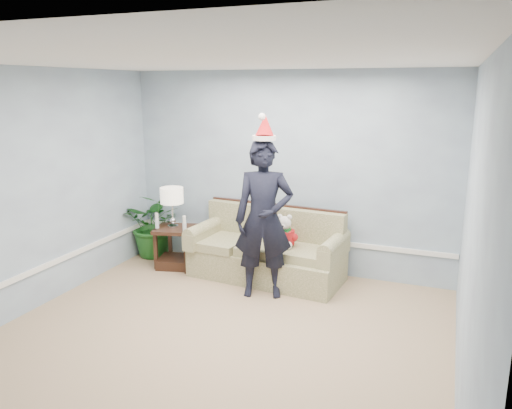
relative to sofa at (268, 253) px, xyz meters
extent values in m
cube|color=tan|center=(0.11, -2.08, -0.34)|extent=(4.50, 5.00, 0.02)
cube|color=white|center=(0.11, -2.08, 2.38)|extent=(4.50, 5.00, 0.02)
cube|color=#A3C0D0|center=(0.11, 0.43, 1.02)|extent=(4.50, 0.02, 2.70)
cube|color=#A3C0D0|center=(-2.15, -2.08, 1.02)|extent=(0.02, 5.00, 2.70)
cube|color=#A3C0D0|center=(2.37, -2.08, 1.02)|extent=(0.02, 5.00, 2.70)
cube|color=white|center=(0.11, 0.40, 0.12)|extent=(4.48, 0.03, 0.06)
cube|color=white|center=(-2.12, -2.08, 0.12)|extent=(0.03, 4.98, 0.06)
cube|color=#57612E|center=(0.00, -0.06, -0.14)|extent=(2.04, 1.01, 0.38)
cube|color=#57612E|center=(-0.61, -0.10, 0.10)|extent=(0.64, 0.72, 0.11)
cube|color=#57612E|center=(0.00, -0.10, 0.10)|extent=(0.64, 0.72, 0.11)
cube|color=#57612E|center=(0.61, -0.10, 0.10)|extent=(0.64, 0.72, 0.11)
cube|color=#57612E|center=(0.00, 0.26, 0.31)|extent=(1.99, 0.35, 0.53)
cube|color=black|center=(0.00, 0.33, 0.58)|extent=(1.98, 0.22, 0.05)
cube|color=#57612E|center=(-0.90, -0.06, 0.16)|extent=(0.24, 0.86, 0.23)
cube|color=#57612E|center=(0.90, -0.06, 0.16)|extent=(0.24, 0.86, 0.23)
cube|color=#371C14|center=(-1.30, -0.11, 0.22)|extent=(0.69, 0.63, 0.05)
cube|color=#371C14|center=(-1.30, -0.11, -0.26)|extent=(0.63, 0.56, 0.13)
cube|color=#371C14|center=(-1.54, -0.30, -0.04)|extent=(0.06, 0.06, 0.57)
cube|color=#371C14|center=(-1.07, -0.30, -0.04)|extent=(0.06, 0.06, 0.57)
cube|color=#371C14|center=(-1.54, 0.08, -0.04)|extent=(0.06, 0.06, 0.57)
cube|color=#371C14|center=(-1.07, 0.08, -0.04)|extent=(0.06, 0.06, 0.57)
cylinder|color=silver|center=(-1.36, -0.12, 0.26)|extent=(0.15, 0.15, 0.03)
sphere|color=silver|center=(-1.36, -0.12, 0.34)|extent=(0.09, 0.09, 0.09)
cylinder|color=silver|center=(-1.36, -0.12, 0.48)|extent=(0.02, 0.02, 0.32)
cylinder|color=white|center=(-1.36, -0.12, 0.70)|extent=(0.32, 0.32, 0.22)
cylinder|color=silver|center=(-1.54, -0.24, 0.30)|extent=(0.06, 0.06, 0.12)
cylinder|color=white|center=(-1.54, -0.24, 0.41)|extent=(0.05, 0.05, 0.10)
cylinder|color=silver|center=(-1.11, -0.24, 0.30)|extent=(0.06, 0.06, 0.12)
cylinder|color=white|center=(-1.11, -0.24, 0.41)|extent=(0.05, 0.05, 0.10)
imported|color=#19531A|center=(-1.84, 0.18, 0.16)|extent=(1.04, 0.95, 0.98)
imported|color=black|center=(0.16, -0.57, 0.62)|extent=(0.80, 0.65, 1.90)
cylinder|color=silver|center=(0.16, -0.57, 1.59)|extent=(0.33, 0.33, 0.05)
cone|color=red|center=(0.16, -0.55, 1.72)|extent=(0.29, 0.34, 0.31)
sphere|color=silver|center=(0.16, -0.64, 1.83)|extent=(0.08, 0.08, 0.08)
sphere|color=silver|center=(0.26, -0.10, 0.28)|extent=(0.25, 0.25, 0.25)
cylinder|color=red|center=(0.26, -0.10, 0.28)|extent=(0.30, 0.30, 0.18)
cylinder|color=#145D21|center=(0.26, -0.10, 0.38)|extent=(0.20, 0.20, 0.03)
sphere|color=silver|center=(0.20, -0.21, 0.21)|extent=(0.11, 0.11, 0.11)
sphere|color=silver|center=(0.33, -0.21, 0.21)|extent=(0.11, 0.11, 0.11)
sphere|color=silver|center=(0.26, -0.11, 0.47)|extent=(0.18, 0.18, 0.18)
sphere|color=black|center=(0.26, -0.22, 0.45)|extent=(0.02, 0.02, 0.02)
sphere|color=silver|center=(0.20, -0.10, 0.55)|extent=(0.07, 0.07, 0.07)
sphere|color=silver|center=(0.32, -0.10, 0.55)|extent=(0.07, 0.07, 0.07)
camera|label=1|loc=(2.18, -5.90, 2.16)|focal=35.00mm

